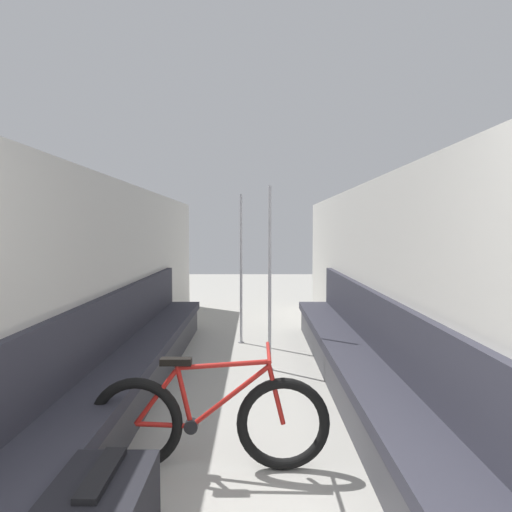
% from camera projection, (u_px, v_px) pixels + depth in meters
% --- Properties ---
extents(wall_left, '(0.10, 10.02, 2.06)m').
position_uv_depth(wall_left, '(106.00, 285.00, 4.34)').
color(wall_left, beige).
rests_on(wall_left, ground).
extents(wall_right, '(0.10, 10.02, 2.06)m').
position_uv_depth(wall_right, '(382.00, 285.00, 4.34)').
color(wall_right, beige).
rests_on(wall_right, ground).
extents(bench_seat_row_left, '(0.49, 5.70, 0.97)m').
position_uv_depth(bench_seat_row_left, '(131.00, 364.00, 4.24)').
color(bench_seat_row_left, '#3D3D42').
rests_on(bench_seat_row_left, ground).
extents(bench_seat_row_right, '(0.49, 5.70, 0.97)m').
position_uv_depth(bench_seat_row_right, '(357.00, 364.00, 4.24)').
color(bench_seat_row_right, '#3D3D42').
rests_on(bench_seat_row_right, ground).
extents(bicycle, '(1.56, 0.46, 0.78)m').
position_uv_depth(bicycle, '(209.00, 421.00, 2.94)').
color(bicycle, black).
rests_on(bicycle, ground).
extents(grab_pole_near, '(0.08, 0.08, 2.04)m').
position_uv_depth(grab_pole_near, '(241.00, 271.00, 6.23)').
color(grab_pole_near, gray).
rests_on(grab_pole_near, ground).
extents(grab_pole_far, '(0.08, 0.08, 2.04)m').
position_uv_depth(grab_pole_far, '(269.00, 281.00, 5.03)').
color(grab_pole_far, gray).
rests_on(grab_pole_far, ground).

